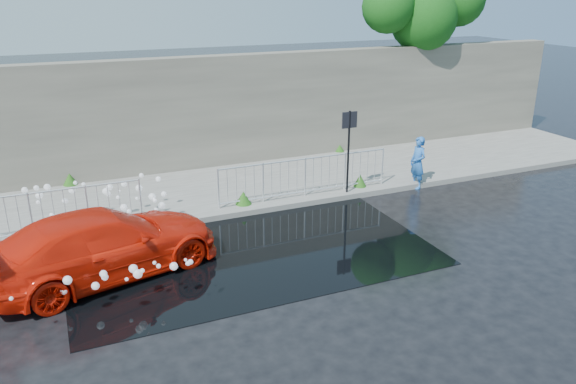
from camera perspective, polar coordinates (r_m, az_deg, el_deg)
name	(u,v)px	position (r m, az deg, el deg)	size (l,w,h in m)	color
ground	(242,273)	(11.97, -4.65, -8.20)	(90.00, 90.00, 0.00)	black
pavement	(186,194)	(16.36, -10.33, -0.16)	(30.00, 4.00, 0.15)	#62625D
curb	(204,218)	(14.54, -8.49, -2.67)	(30.00, 0.25, 0.16)	#62625D
retaining_wall	(165,116)	(17.92, -12.35, 7.59)	(30.00, 0.60, 3.50)	#565248
puddle	(249,249)	(12.95, -3.99, -5.83)	(8.00, 5.00, 0.01)	black
sign_post	(349,139)	(15.59, 6.20, 5.41)	(0.45, 0.06, 2.50)	black
tree	(425,12)	(21.65, 13.72, 17.34)	(4.89, 2.43, 6.17)	#332114
railing_left	(31,214)	(14.27, -24.69, -2.00)	(5.05, 0.05, 1.10)	silver
railing_right	(305,176)	(15.56, 1.75, 1.68)	(5.05, 0.05, 1.10)	silver
weeds	(183,193)	(15.73, -10.62, -0.07)	(12.17, 3.93, 0.36)	#1C4512
water_spray	(107,219)	(13.37, -17.90, -2.58)	(3.52, 5.39, 1.03)	white
red_car	(103,244)	(12.16, -18.25, -5.06)	(1.95, 4.81, 1.40)	red
person	(418,163)	(16.99, 13.05, 2.92)	(0.57, 0.37, 1.56)	blue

